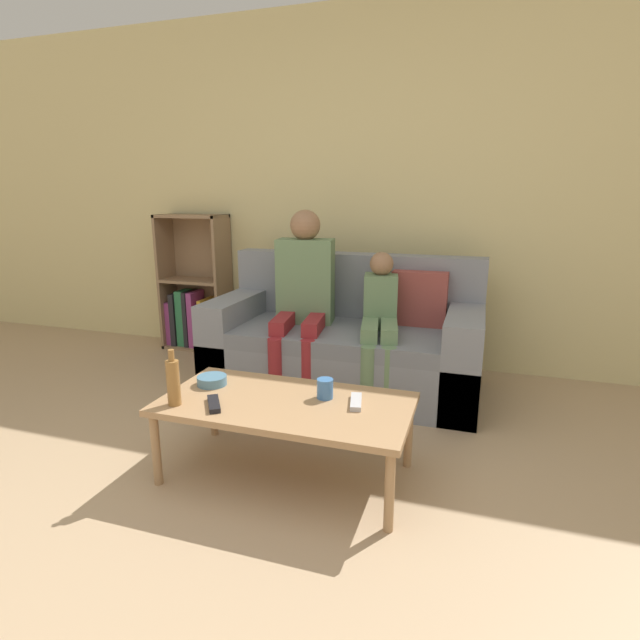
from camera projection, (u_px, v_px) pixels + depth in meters
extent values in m
plane|color=tan|center=(156.00, 623.00, 1.54)|extent=(22.00, 22.00, 0.00)
cube|color=beige|center=(365.00, 192.00, 3.74)|extent=(12.00, 0.06, 2.60)
cube|color=gray|center=(343.00, 364.00, 3.38)|extent=(1.77, 0.84, 0.34)
cube|color=slate|center=(340.00, 337.00, 3.24)|extent=(1.33, 0.66, 0.10)
cube|color=gray|center=(356.00, 285.00, 3.56)|extent=(1.77, 0.18, 0.44)
cube|color=gray|center=(239.00, 336.00, 3.58)|extent=(0.22, 0.84, 0.60)
cube|color=gray|center=(463.00, 357.00, 3.11)|extent=(0.22, 0.84, 0.60)
cube|color=#93423D|center=(419.00, 299.00, 3.29)|extent=(0.36, 0.12, 0.36)
cube|color=#8E7051|center=(168.00, 281.00, 4.26)|extent=(0.02, 0.28, 1.13)
cube|color=#8E7051|center=(224.00, 285.00, 4.10)|extent=(0.02, 0.28, 1.13)
cube|color=#8E7051|center=(203.00, 281.00, 4.30)|extent=(0.56, 0.02, 1.13)
cube|color=#8E7051|center=(199.00, 346.00, 4.31)|extent=(0.56, 0.28, 0.02)
cube|color=#8E7051|center=(195.00, 280.00, 4.17)|extent=(0.51, 0.28, 0.02)
cube|color=#8E7051|center=(191.00, 216.00, 4.04)|extent=(0.56, 0.28, 0.02)
cube|color=#993D84|center=(173.00, 322.00, 4.32)|extent=(0.05, 0.16, 0.37)
cube|color=#232328|center=(178.00, 318.00, 4.30)|extent=(0.05, 0.21, 0.45)
cube|color=#2D7A4C|center=(185.00, 317.00, 4.27)|extent=(0.07, 0.17, 0.47)
cube|color=#232328|center=(191.00, 318.00, 4.26)|extent=(0.04, 0.21, 0.47)
cube|color=#993D84|center=(196.00, 319.00, 4.24)|extent=(0.05, 0.21, 0.47)
cube|color=red|center=(203.00, 325.00, 4.25)|extent=(0.04, 0.23, 0.35)
cube|color=gold|center=(207.00, 323.00, 4.22)|extent=(0.04, 0.23, 0.41)
cylinder|color=#A87F56|center=(156.00, 450.00, 2.25)|extent=(0.04, 0.04, 0.34)
cylinder|color=#A87F56|center=(389.00, 492.00, 1.93)|extent=(0.04, 0.04, 0.34)
cylinder|color=#A87F56|center=(213.00, 405.00, 2.71)|extent=(0.04, 0.04, 0.34)
cylinder|color=#A87F56|center=(409.00, 433.00, 2.40)|extent=(0.04, 0.04, 0.34)
cube|color=#A87F56|center=(286.00, 404.00, 2.27)|extent=(1.14, 0.59, 0.03)
cylinder|color=maroon|center=(276.00, 373.00, 3.08)|extent=(0.10, 0.10, 0.44)
cylinder|color=maroon|center=(308.00, 375.00, 3.04)|extent=(0.10, 0.10, 0.44)
cube|color=maroon|center=(283.00, 323.00, 3.22)|extent=(0.15, 0.38, 0.09)
cube|color=maroon|center=(314.00, 324.00, 3.19)|extent=(0.15, 0.38, 0.09)
cube|color=#66845B|center=(306.00, 281.00, 3.36)|extent=(0.40, 0.25, 0.56)
sphere|color=#936B4C|center=(305.00, 225.00, 3.27)|extent=(0.20, 0.20, 0.20)
cylinder|color=#66845B|center=(368.00, 382.00, 2.92)|extent=(0.11, 0.11, 0.44)
cylinder|color=#66845B|center=(388.00, 383.00, 2.90)|extent=(0.11, 0.11, 0.44)
cube|color=#66845B|center=(370.00, 329.00, 3.06)|extent=(0.17, 0.38, 0.09)
cube|color=#66845B|center=(389.00, 330.00, 3.05)|extent=(0.17, 0.38, 0.09)
cube|color=#66845B|center=(380.00, 301.00, 3.24)|extent=(0.25, 0.24, 0.35)
sphere|color=#936B4C|center=(382.00, 264.00, 3.18)|extent=(0.15, 0.15, 0.15)
cylinder|color=#3D70B2|center=(325.00, 389.00, 2.29)|extent=(0.08, 0.08, 0.09)
cube|color=#B7B7BC|center=(356.00, 402.00, 2.24)|extent=(0.08, 0.18, 0.02)
cube|color=black|center=(214.00, 404.00, 2.21)|extent=(0.13, 0.17, 0.02)
cylinder|color=teal|center=(212.00, 380.00, 2.46)|extent=(0.15, 0.15, 0.05)
cylinder|color=olive|center=(173.00, 383.00, 2.21)|extent=(0.06, 0.06, 0.21)
cylinder|color=olive|center=(171.00, 355.00, 2.18)|extent=(0.03, 0.03, 0.05)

